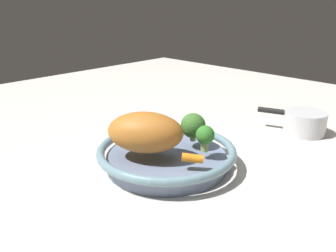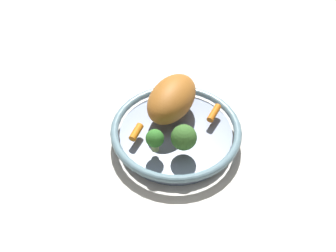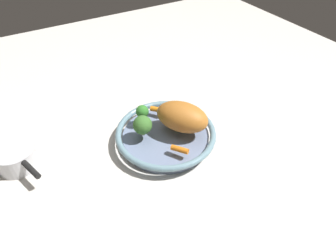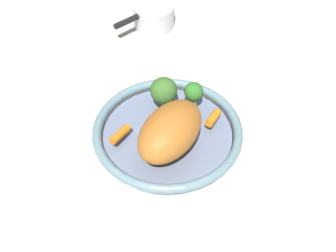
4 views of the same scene
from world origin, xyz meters
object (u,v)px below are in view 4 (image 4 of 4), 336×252
serving_bowl (168,134)px  broccoli_floret_mid (194,92)px  roast_chicken_piece (170,131)px  broccoli_floret_large (164,91)px  saucepan (153,16)px  baby_carrot_back (213,118)px  baby_carrot_center (120,134)px

serving_bowl → broccoli_floret_mid: 0.11m
roast_chicken_piece → broccoli_floret_large: bearing=163.8°
serving_bowl → saucepan: 0.45m
roast_chicken_piece → broccoli_floret_mid: size_ratio=2.85×
baby_carrot_back → saucepan: bearing=175.3°
baby_carrot_center → broccoli_floret_mid: 0.18m
serving_bowl → baby_carrot_center: bearing=-96.1°
baby_carrot_back → broccoli_floret_large: size_ratio=0.67×
baby_carrot_back → broccoli_floret_large: 0.12m
broccoli_floret_mid → broccoli_floret_large: broccoli_floret_large is taller
broccoli_floret_mid → saucepan: (-0.39, 0.05, -0.05)m
baby_carrot_center → baby_carrot_back: 0.20m
baby_carrot_back → broccoli_floret_mid: 0.07m
roast_chicken_piece → baby_carrot_center: bearing=-125.4°
baby_carrot_center → saucepan: (-0.42, 0.23, -0.03)m
roast_chicken_piece → baby_carrot_back: roast_chicken_piece is taller
broccoli_floret_mid → saucepan: bearing=172.0°
serving_bowl → broccoli_floret_mid: bearing=118.0°
roast_chicken_piece → saucepan: size_ratio=0.89×
serving_bowl → roast_chicken_piece: (0.05, -0.02, 0.07)m
baby_carrot_back → saucepan: baby_carrot_back is taller
roast_chicken_piece → saucepan: (-0.48, 0.15, -0.06)m
broccoli_floret_large → saucepan: 0.38m
serving_bowl → baby_carrot_center: 0.11m
roast_chicken_piece → broccoli_floret_large: 0.12m
serving_bowl → saucepan: saucepan is taller
saucepan → baby_carrot_back: bearing=-4.7°
baby_carrot_back → broccoli_floret_mid: size_ratio=0.76×
baby_carrot_center → broccoli_floret_large: size_ratio=0.78×
serving_bowl → baby_carrot_center: baby_carrot_center is taller
baby_carrot_center → broccoli_floret_large: 0.14m
baby_carrot_back → saucepan: size_ratio=0.24×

